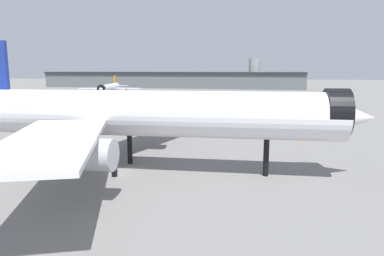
% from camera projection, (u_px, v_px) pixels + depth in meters
% --- Properties ---
extents(ground, '(900.00, 900.00, 0.00)m').
position_uv_depth(ground, '(119.00, 173.00, 46.08)').
color(ground, slate).
extents(airliner_near_gate, '(59.02, 54.02, 17.41)m').
position_uv_depth(airliner_near_gate, '(138.00, 114.00, 45.88)').
color(airliner_near_gate, white).
rests_on(airliner_near_gate, ground).
extents(airliner_far_taxiway, '(31.91, 35.29, 10.39)m').
position_uv_depth(airliner_far_taxiway, '(109.00, 88.00, 172.25)').
color(airliner_far_taxiway, white).
rests_on(airliner_far_taxiway, ground).
extents(terminal_building, '(196.58, 40.39, 21.07)m').
position_uv_depth(terminal_building, '(171.00, 80.00, 259.75)').
color(terminal_building, slate).
rests_on(terminal_building, ground).
extents(baggage_tug_wing, '(3.56, 2.79, 1.85)m').
position_uv_depth(baggage_tug_wing, '(27.00, 133.00, 68.90)').
color(baggage_tug_wing, black).
rests_on(baggage_tug_wing, ground).
extents(traffic_cone_wingtip, '(0.60, 0.60, 0.75)m').
position_uv_depth(traffic_cone_wingtip, '(302.00, 139.00, 66.16)').
color(traffic_cone_wingtip, '#F2600C').
rests_on(traffic_cone_wingtip, ground).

